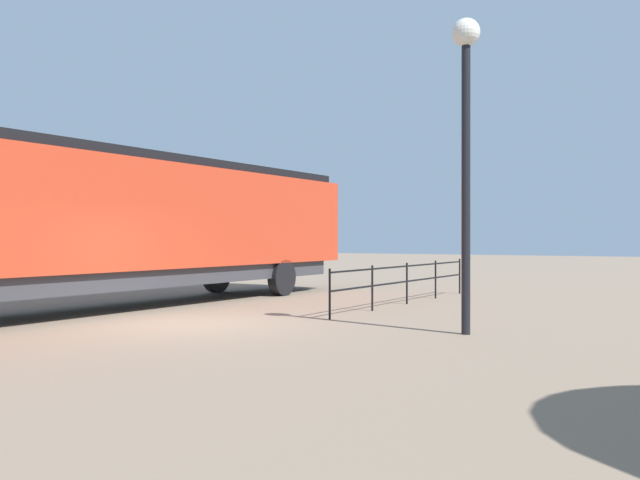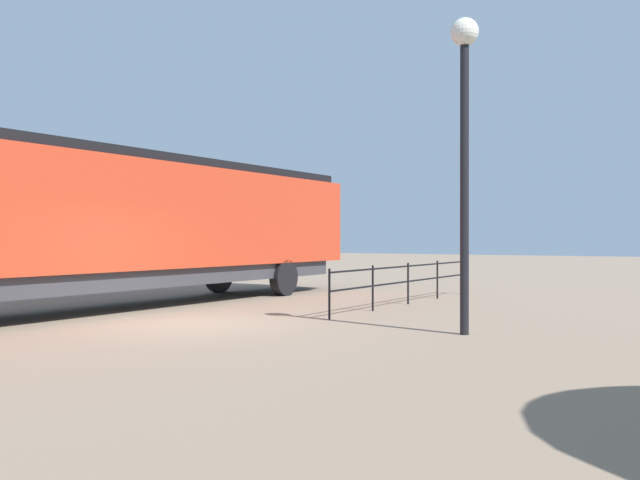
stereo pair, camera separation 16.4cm
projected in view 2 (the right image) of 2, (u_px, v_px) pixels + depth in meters
ground_plane at (187, 324)px, 14.30m from camera, size 120.00×120.00×0.00m
locomotive at (124, 221)px, 17.57m from camera, size 2.84×17.71×3.84m
lamp_post at (465, 110)px, 12.75m from camera, size 0.51×0.51×5.74m
platform_fence at (408, 277)px, 18.61m from camera, size 0.05×8.21×1.09m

